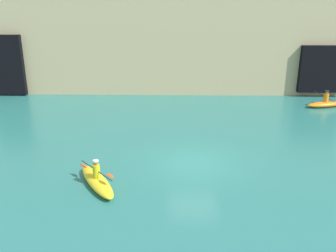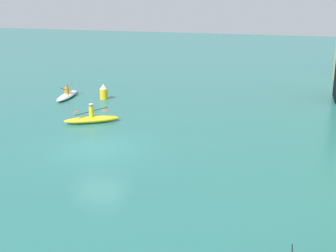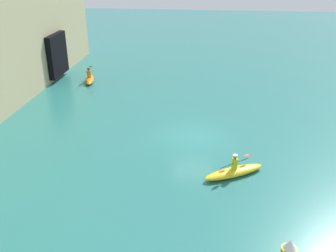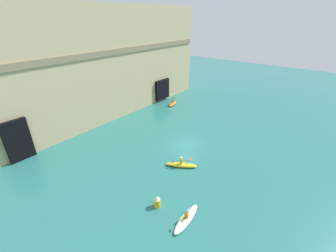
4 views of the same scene
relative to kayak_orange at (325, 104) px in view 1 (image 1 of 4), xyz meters
name	(u,v)px [view 1 (image 1 of 4)]	position (x,y,z in m)	size (l,w,h in m)	color
ground_plane	(194,164)	(-10.17, -9.93, -0.28)	(120.00, 120.00, 0.00)	#28706B
kayak_orange	(325,104)	(0.00, 0.00, 0.00)	(2.90, 1.39, 1.32)	orange
kayak_yellow	(97,181)	(-14.52, -12.23, -0.03)	(2.40, 3.37, 1.22)	yellow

